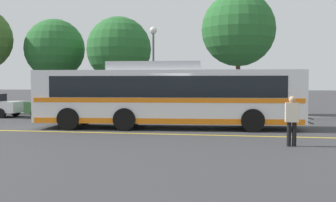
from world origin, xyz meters
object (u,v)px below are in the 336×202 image
street_lamp (153,53)px  tree_1 (55,49)px  tree_0 (238,30)px  transit_bus (168,95)px  tree_2 (119,49)px  pedestrian_0 (292,118)px  parked_car_1 (63,106)px

street_lamp → tree_1: 9.26m
tree_1 → tree_0: bearing=-11.9°
transit_bus → street_lamp: size_ratio=2.19×
tree_2 → pedestrian_0: bearing=-53.9°
tree_0 → tree_2: size_ratio=1.13×
transit_bus → parked_car_1: (-7.17, 4.20, -0.80)m
transit_bus → tree_0: tree_0 is taller
tree_2 → street_lamp: bearing=-41.8°
pedestrian_0 → street_lamp: street_lamp is taller
pedestrian_0 → transit_bus: bearing=-43.9°
transit_bus → tree_2: (-5.27, 9.52, 3.02)m
tree_1 → street_lamp: bearing=-23.1°
street_lamp → tree_2: bearing=138.2°
transit_bus → parked_car_1: transit_bus is taller
tree_0 → tree_2: bearing=166.0°
parked_car_1 → pedestrian_0: 14.95m
street_lamp → tree_1: bearing=156.9°
tree_1 → tree_2: size_ratio=1.02×
pedestrian_0 → tree_2: bearing=-55.5°
tree_2 → tree_0: bearing=-14.0°
pedestrian_0 → tree_0: bearing=-83.2°
pedestrian_0 → street_lamp: size_ratio=0.29×
parked_car_1 → tree_2: bearing=-18.2°
street_lamp → tree_2: tree_2 is taller
street_lamp → tree_0: tree_0 is taller
transit_bus → tree_1: tree_1 is taller
tree_1 → tree_2: (5.35, -0.81, -0.16)m
street_lamp → transit_bus: bearing=-72.4°
pedestrian_0 → tree_1: tree_1 is taller
parked_car_1 → tree_2: (1.90, 5.32, 3.82)m
transit_bus → pedestrian_0: 6.75m
tree_0 → pedestrian_0: bearing=-81.7°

